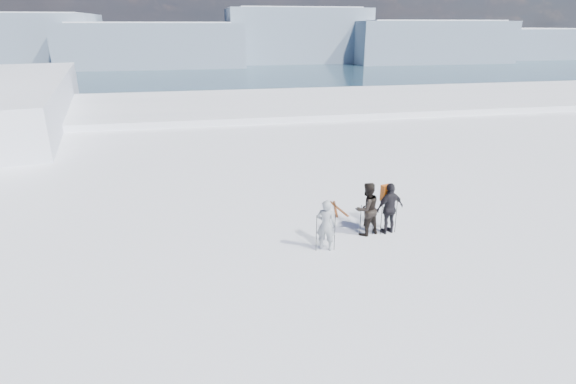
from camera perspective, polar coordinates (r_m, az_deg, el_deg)
name	(u,v)px	position (r m, az deg, el deg)	size (l,w,h in m)	color
lake_basin	(259,173)	(43.87, -3.71, 2.41)	(820.00, 820.00, 71.62)	white
far_mountain_range	(229,40)	(467.67, -7.50, 18.63)	(770.00, 110.00, 53.00)	slate
skier_grey	(326,225)	(14.95, 4.83, -4.21)	(0.65, 0.42, 1.77)	#8D949A
skier_dark	(367,209)	(16.16, 9.98, -2.13)	(0.95, 0.74, 1.96)	black
skier_pack	(390,208)	(16.44, 12.79, -2.05)	(1.11, 0.46, 1.90)	black
backpack	(388,173)	(16.20, 12.60, 2.34)	(0.41, 0.23, 0.60)	#D55A14
ski_poles	(362,223)	(15.87, 9.33, -3.86)	(3.20, 0.93, 1.34)	black
skis_loose	(337,209)	(18.55, 6.25, -2.12)	(0.55, 1.69, 0.03)	black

